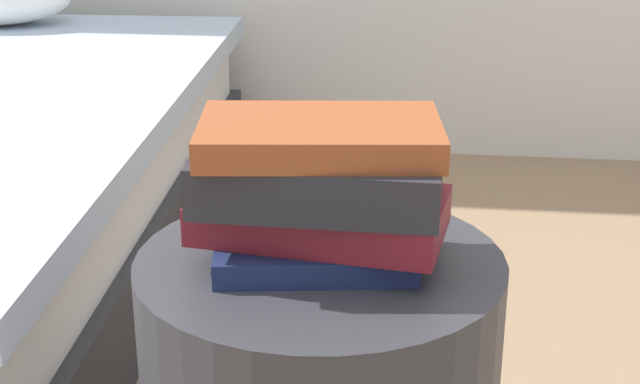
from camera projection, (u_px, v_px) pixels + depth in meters
name	position (u px, v px, depth m)	size (l,w,h in m)	color
book_navy	(315.00, 246.00, 1.16)	(0.24, 0.17, 0.03)	#19234C
book_maroon	(322.00, 215.00, 1.15)	(0.30, 0.17, 0.05)	maroon
book_charcoal	(319.00, 177.00, 1.12)	(0.29, 0.17, 0.06)	#28282D
book_rust	(321.00, 135.00, 1.11)	(0.28, 0.18, 0.04)	#994723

